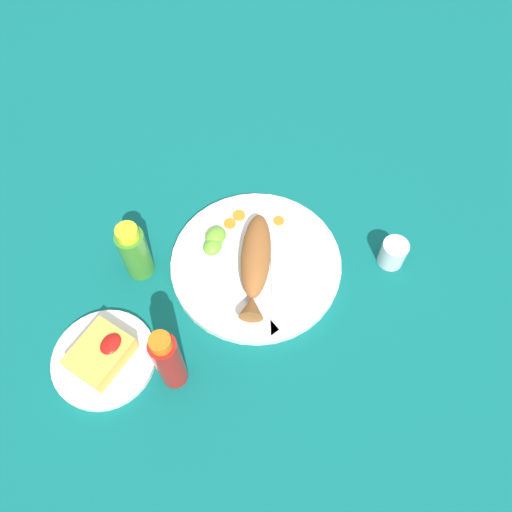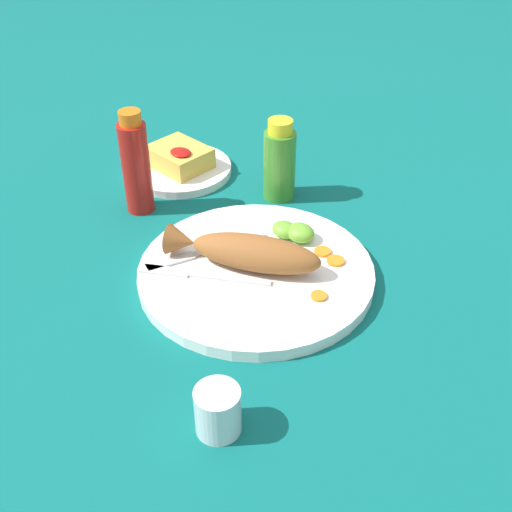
{
  "view_description": "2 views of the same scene",
  "coord_description": "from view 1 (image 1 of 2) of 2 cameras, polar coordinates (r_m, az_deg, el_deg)",
  "views": [
    {
      "loc": [
        -0.41,
        -0.26,
        0.85
      ],
      "look_at": [
        0.0,
        0.0,
        0.04
      ],
      "focal_mm": 35.0,
      "sensor_mm": 36.0,
      "label": 1
    },
    {
      "loc": [
        0.49,
        -0.51,
        0.57
      ],
      "look_at": [
        0.0,
        0.0,
        0.04
      ],
      "focal_mm": 45.0,
      "sensor_mm": 36.0,
      "label": 2
    }
  ],
  "objects": [
    {
      "name": "ground_plane",
      "position": [
        0.98,
        0.0,
        -1.13
      ],
      "size": [
        4.0,
        4.0,
        0.0
      ],
      "primitive_type": "plane",
      "color": "#0C605B"
    },
    {
      "name": "main_plate",
      "position": [
        0.97,
        0.0,
        -0.87
      ],
      "size": [
        0.33,
        0.33,
        0.02
      ],
      "primitive_type": "cylinder",
      "color": "white",
      "rests_on": "ground_plane"
    },
    {
      "name": "fried_fish",
      "position": [
        0.94,
        -0.07,
        -0.63
      ],
      "size": [
        0.22,
        0.15,
        0.05
      ],
      "rotation": [
        0.0,
        0.0,
        0.49
      ],
      "color": "#935628",
      "rests_on": "main_plate"
    },
    {
      "name": "fork_near",
      "position": [
        0.93,
        2.13,
        -4.72
      ],
      "size": [
        0.16,
        0.11,
        0.0
      ],
      "rotation": [
        0.0,
        0.0,
        3.72
      ],
      "color": "silver",
      "rests_on": "main_plate"
    },
    {
      "name": "fork_far",
      "position": [
        0.92,
        -0.92,
        -5.18
      ],
      "size": [
        0.07,
        0.18,
        0.0
      ],
      "rotation": [
        0.0,
        0.0,
        4.38
      ],
      "color": "silver",
      "rests_on": "main_plate"
    },
    {
      "name": "carrot_slice_near",
      "position": [
        1.01,
        2.63,
        4.04
      ],
      "size": [
        0.02,
        0.02,
        0.0
      ],
      "primitive_type": "cylinder",
      "color": "orange",
      "rests_on": "main_plate"
    },
    {
      "name": "carrot_slice_mid",
      "position": [
        1.02,
        -1.96,
        4.68
      ],
      "size": [
        0.03,
        0.03,
        0.0
      ],
      "primitive_type": "cylinder",
      "color": "orange",
      "rests_on": "main_plate"
    },
    {
      "name": "carrot_slice_far",
      "position": [
        1.01,
        -3.01,
        3.73
      ],
      "size": [
        0.02,
        0.02,
        0.0
      ],
      "primitive_type": "cylinder",
      "color": "orange",
      "rests_on": "main_plate"
    },
    {
      "name": "lime_wedge_main",
      "position": [
        0.98,
        -4.62,
        2.31
      ],
      "size": [
        0.04,
        0.04,
        0.02
      ],
      "primitive_type": "ellipsoid",
      "color": "#6BB233",
      "rests_on": "main_plate"
    },
    {
      "name": "lime_wedge_side",
      "position": [
        0.97,
        -4.98,
        1.07
      ],
      "size": [
        0.04,
        0.03,
        0.02
      ],
      "primitive_type": "ellipsoid",
      "color": "#6BB233",
      "rests_on": "main_plate"
    },
    {
      "name": "hot_sauce_bottle_red",
      "position": [
        0.83,
        -9.79,
        -11.81
      ],
      "size": [
        0.05,
        0.05,
        0.17
      ],
      "color": "#B21914",
      "rests_on": "ground_plane"
    },
    {
      "name": "hot_sauce_bottle_green",
      "position": [
        0.95,
        -13.71,
        0.49
      ],
      "size": [
        0.05,
        0.05,
        0.14
      ],
      "color": "#3D8428",
      "rests_on": "ground_plane"
    },
    {
      "name": "salt_cup",
      "position": [
        1.0,
        15.34,
        0.21
      ],
      "size": [
        0.05,
        0.05,
        0.06
      ],
      "color": "silver",
      "rests_on": "ground_plane"
    },
    {
      "name": "side_plate_fries",
      "position": [
        0.93,
        -16.95,
        -11.16
      ],
      "size": [
        0.18,
        0.18,
        0.01
      ],
      "primitive_type": "cylinder",
      "color": "white",
      "rests_on": "ground_plane"
    },
    {
      "name": "fries_pile",
      "position": [
        0.91,
        -17.32,
        -10.59
      ],
      "size": [
        0.1,
        0.08,
        0.04
      ],
      "color": "gold",
      "rests_on": "side_plate_fries"
    }
  ]
}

